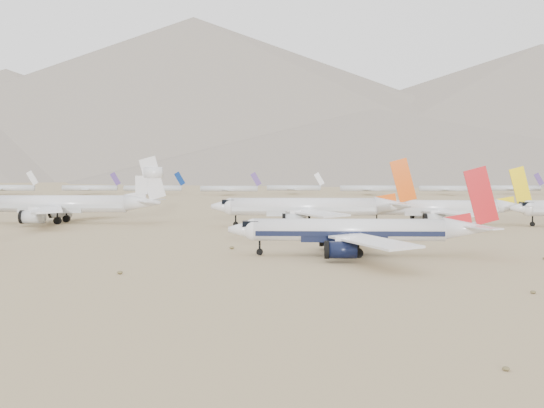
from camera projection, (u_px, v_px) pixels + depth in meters
The scene contains 8 objects.
ground at pixel (403, 261), 102.30m from camera, with size 7000.00×7000.00×0.00m, color #957B56.
main_airliner at pixel (360, 231), 108.17m from camera, with size 45.58×44.52×16.08m.
row2_gold_tail at pixel (442, 208), 172.16m from camera, with size 46.91×45.87×16.70m.
row2_orange_tail at pixel (312, 208), 165.08m from camera, with size 52.92×51.77×18.88m.
row2_white_trijet at pixel (67, 204), 176.84m from camera, with size 55.66×54.39×19.72m.
distant_storage_row at pixel (348, 188), 401.88m from camera, with size 559.56×56.04×13.86m.
mountain_range at pixel (320, 111), 1735.51m from camera, with size 7354.00×3024.00×470.00m.
desert_scrub at pixel (311, 305), 66.71m from camera, with size 261.14×121.67×0.63m.
Camera 1 is at (-19.36, -102.23, 14.90)m, focal length 40.00 mm.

